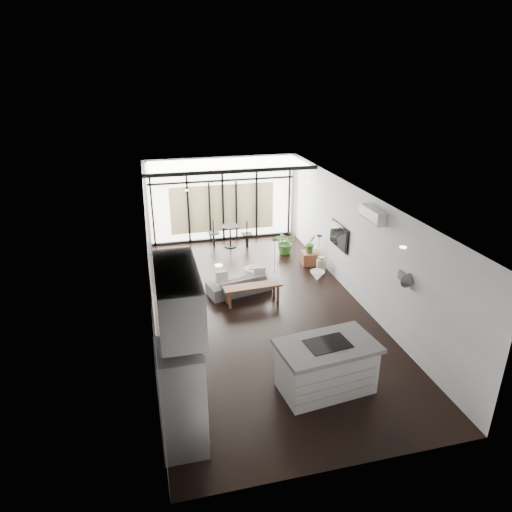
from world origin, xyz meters
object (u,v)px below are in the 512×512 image
fridge (182,398)px  pouf (253,275)px  console_bench (253,294)px  tv (339,236)px  sofa (239,281)px  island (326,367)px  milk_can (321,265)px

fridge → pouf: (2.41, 5.43, -0.68)m
console_bench → pouf: size_ratio=2.98×
fridge → tv: (4.66, 4.95, 0.42)m
pouf → sofa: bearing=-133.2°
tv → pouf: bearing=168.0°
tv → island: bearing=-115.6°
milk_can → tv: 1.20m
island → fridge: 2.75m
sofa → tv: tv is taller
island → sofa: size_ratio=1.06×
island → console_bench: island is taller
island → tv: bearing=57.5°
pouf → tv: (2.24, -0.48, 1.10)m
fridge → console_bench: fridge is taller
island → sofa: 4.24m
island → milk_can: island is taller
fridge → tv: bearing=46.7°
fridge → tv: 6.81m
island → tv: tv is taller
fridge → milk_can: 7.06m
pouf → milk_can: bearing=1.6°
sofa → pouf: (0.51, 0.54, -0.13)m
fridge → sofa: 5.27m
console_bench → milk_can: milk_can is taller
console_bench → milk_can: 2.61m
fridge → sofa: size_ratio=1.05×
pouf → fridge: bearing=-114.0°
island → sofa: bearing=92.9°
milk_can → island: bearing=-110.5°
island → pouf: (-0.21, 4.72, -0.28)m
sofa → tv: (2.75, 0.06, 0.98)m
fridge → pouf: bearing=66.0°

